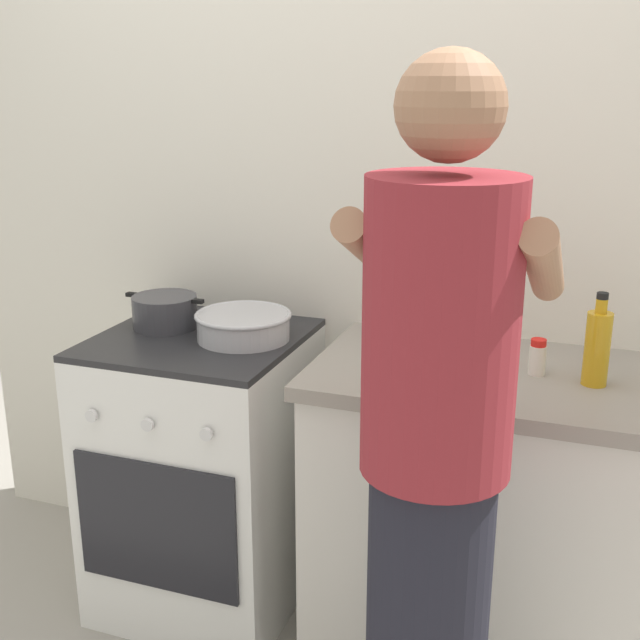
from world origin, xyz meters
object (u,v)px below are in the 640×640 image
(stove_range, at_px, (205,471))
(person, at_px, (434,484))
(utensil_crock, at_px, (424,310))
(oil_bottle, at_px, (597,347))
(mixing_bowl, at_px, (243,325))
(spice_bottle, at_px, (537,357))
(pot, at_px, (165,312))

(stove_range, xyz_separation_m, person, (0.85, -0.59, 0.41))
(utensil_crock, height_order, person, person)
(oil_bottle, bearing_deg, person, -116.28)
(utensil_crock, relative_size, oil_bottle, 1.40)
(oil_bottle, height_order, person, person)
(mixing_bowl, relative_size, oil_bottle, 1.20)
(spice_bottle, distance_m, oil_bottle, 0.16)
(utensil_crock, distance_m, person, 0.79)
(pot, bearing_deg, utensil_crock, 7.88)
(pot, relative_size, mixing_bowl, 0.92)
(pot, relative_size, oil_bottle, 1.11)
(mixing_bowl, xyz_separation_m, spice_bottle, (0.85, -0.01, 0.00))
(stove_range, xyz_separation_m, oil_bottle, (1.13, -0.01, 0.55))
(pot, xyz_separation_m, oil_bottle, (1.27, -0.06, 0.05))
(stove_range, xyz_separation_m, utensil_crock, (0.66, 0.16, 0.55))
(mixing_bowl, bearing_deg, person, -41.02)
(stove_range, bearing_deg, mixing_bowl, 8.74)
(mixing_bowl, bearing_deg, oil_bottle, -2.00)
(pot, distance_m, oil_bottle, 1.28)
(person, bearing_deg, oil_bottle, 63.72)
(person, bearing_deg, mixing_bowl, 138.98)
(stove_range, distance_m, pot, 0.52)
(mixing_bowl, relative_size, spice_bottle, 2.98)
(utensil_crock, bearing_deg, person, -75.63)
(pot, distance_m, utensil_crock, 0.80)
(mixing_bowl, distance_m, person, 0.94)
(pot, height_order, mixing_bowl, pot)
(spice_bottle, relative_size, oil_bottle, 0.40)
(pot, height_order, utensil_crock, utensil_crock)
(stove_range, relative_size, pot, 3.37)
(utensil_crock, xyz_separation_m, spice_bottle, (0.34, -0.15, -0.06))
(stove_range, bearing_deg, person, -35.03)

